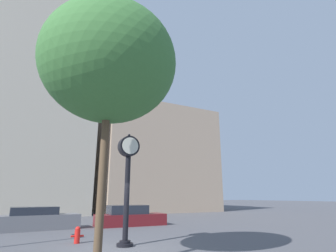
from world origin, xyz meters
TOP-DOWN VIEW (x-y plane):
  - ground_plane at (0.00, 0.00)m, footprint 200.00×200.00m
  - building_tall_tower at (-2.70, 24.00)m, footprint 11.37×12.00m
  - building_storefront_row at (12.33, 24.00)m, footprint 15.52×12.00m
  - street_clock at (0.55, 0.66)m, footprint 0.90×0.68m
  - car_grey at (-2.44, 8.29)m, footprint 4.85×1.96m
  - car_maroon at (3.34, 7.84)m, footprint 4.85×1.89m
  - fire_hydrant_near at (-1.06, 2.29)m, footprint 0.54×0.23m
  - bare_tree at (-1.34, -2.49)m, footprint 4.41×4.41m

SIDE VIEW (x-z plane):
  - ground_plane at x=0.00m, z-range 0.00..0.00m
  - fire_hydrant_near at x=-1.06m, z-range 0.01..0.70m
  - car_maroon at x=3.34m, z-range -0.11..1.25m
  - car_grey at x=-2.44m, z-range -0.10..1.24m
  - street_clock at x=0.55m, z-range 0.63..5.32m
  - bare_tree at x=-1.34m, z-range 2.11..10.31m
  - building_storefront_row at x=12.33m, z-range 0.00..13.72m
  - building_tall_tower at x=-2.70m, z-range 0.00..29.37m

